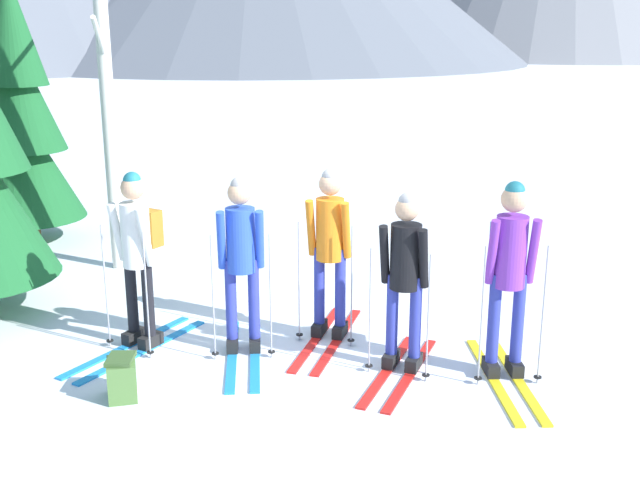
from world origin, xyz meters
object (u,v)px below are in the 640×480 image
(skier_in_blue, at_px, (241,258))
(skier_in_orange, at_px, (330,247))
(skier_in_white, at_px, (137,250))
(pine_tree_near, at_px, (21,122))
(backpack_on_snow_front, at_px, (122,378))
(birch_tree_tall, at_px, (105,58))
(skier_in_purple, at_px, (509,268))
(skier_in_black, at_px, (405,276))

(skier_in_blue, distance_m, skier_in_orange, 0.92)
(skier_in_white, height_order, pine_tree_near, pine_tree_near)
(skier_in_white, xyz_separation_m, skier_in_orange, (1.87, 0.21, -0.04))
(skier_in_blue, relative_size, skier_in_orange, 0.99)
(skier_in_orange, relative_size, backpack_on_snow_front, 4.62)
(skier_in_white, height_order, skier_in_blue, skier_in_white)
(backpack_on_snow_front, bearing_deg, skier_in_orange, 36.17)
(birch_tree_tall, bearing_deg, skier_in_orange, -41.15)
(skier_in_blue, relative_size, pine_tree_near, 0.45)
(birch_tree_tall, relative_size, backpack_on_snow_front, 13.99)
(skier_in_blue, distance_m, skier_in_purple, 2.48)
(skier_in_white, height_order, skier_in_purple, skier_in_purple)
(skier_in_orange, relative_size, birch_tree_tall, 0.33)
(skier_in_blue, bearing_deg, skier_in_white, 171.48)
(pine_tree_near, height_order, backpack_on_snow_front, pine_tree_near)
(skier_in_purple, xyz_separation_m, backpack_on_snow_front, (-3.38, -0.42, -0.85))
(skier_in_white, distance_m, birch_tree_tall, 3.21)
(skier_in_white, xyz_separation_m, skier_in_purple, (3.44, -0.70, 0.03))
(skier_in_white, relative_size, skier_in_black, 1.05)
(skier_in_black, height_order, birch_tree_tall, birch_tree_tall)
(skier_in_black, xyz_separation_m, skier_in_purple, (0.91, -0.13, 0.12))
(skier_in_purple, height_order, pine_tree_near, pine_tree_near)
(birch_tree_tall, bearing_deg, skier_in_purple, -37.39)
(skier_in_orange, height_order, skier_in_purple, skier_in_purple)
(skier_in_purple, bearing_deg, backpack_on_snow_front, -172.91)
(skier_in_blue, height_order, skier_in_purple, skier_in_purple)
(skier_in_blue, xyz_separation_m, birch_tree_tall, (-1.88, 2.74, 1.74))
(skier_in_blue, xyz_separation_m, pine_tree_near, (-3.45, 3.97, 0.80))
(skier_in_blue, distance_m, backpack_on_snow_front, 1.57)
(birch_tree_tall, bearing_deg, backpack_on_snow_front, -76.11)
(pine_tree_near, bearing_deg, skier_in_white, -57.57)
(pine_tree_near, xyz_separation_m, birch_tree_tall, (1.57, -1.23, 0.94))
(skier_in_purple, relative_size, pine_tree_near, 0.47)
(skier_in_black, relative_size, pine_tree_near, 0.44)
(skier_in_white, relative_size, pine_tree_near, 0.46)
(skier_in_orange, bearing_deg, skier_in_blue, -157.13)
(skier_in_orange, height_order, backpack_on_snow_front, skier_in_orange)
(birch_tree_tall, bearing_deg, pine_tree_near, 141.88)
(skier_in_orange, distance_m, birch_tree_tall, 4.01)
(skier_in_black, relative_size, birch_tree_tall, 0.32)
(skier_in_purple, relative_size, backpack_on_snow_front, 4.78)
(skier_in_blue, height_order, backpack_on_snow_front, skier_in_blue)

